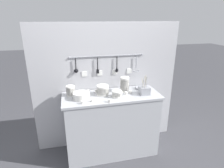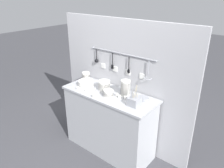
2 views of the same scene
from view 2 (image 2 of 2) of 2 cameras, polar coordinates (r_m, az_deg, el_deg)
The scene contains 18 objects.
ground_plane at distance 3.35m, azimuth -0.71°, elevation -16.34°, with size 20.00×20.00×0.00m, color #424247.
counter at distance 3.08m, azimuth -0.75°, elevation -9.90°, with size 1.30×0.51×0.90m.
back_wall at distance 3.05m, azimuth 2.66°, elevation -0.33°, with size 2.10×0.11×1.82m.
bowl_stack_back_corner at distance 2.91m, azimuth -2.06°, elevation -0.37°, with size 0.16×0.16×0.13m.
bowl_stack_wide_centre at distance 3.22m, azimuth -6.82°, elevation 1.93°, with size 0.11×0.11×0.13m.
bowl_stack_short_front at distance 2.76m, azimuth 3.57°, elevation -1.03°, with size 0.12×0.12×0.21m.
bowl_stack_tall_left at distance 2.75m, azimuth -0.95°, elevation -2.42°, with size 0.13×0.13×0.09m.
plate_stack at distance 3.07m, azimuth -6.82°, elevation 0.22°, with size 0.21×0.21×0.08m.
steel_mixing_bowl at distance 2.71m, azimuth 8.16°, elevation -3.75°, with size 0.13×0.13×0.03m.
cutlery_caddy at distance 2.55m, azimuth 5.81°, elevation -4.50°, with size 0.13×0.13×0.26m.
cup_beside_plates at distance 2.70m, azimuth 3.46°, elevation -3.57°, with size 0.04×0.04×0.04m.
cup_mid_row at distance 2.77m, azimuth 1.31°, elevation -2.80°, with size 0.04×0.04×0.04m.
cup_back_left at distance 2.92m, azimuth -6.85°, elevation -1.51°, with size 0.04×0.04×0.04m.
cup_edge_far at distance 2.72m, azimuth 1.99°, elevation -3.33°, with size 0.04×0.04×0.04m.
cup_by_caddy at distance 2.75m, azimuth -4.86°, elevation -3.11°, with size 0.04×0.04×0.04m.
cup_front_left at distance 3.13m, azimuth -3.05°, elevation 0.41°, with size 0.04×0.04×0.04m.
cup_centre at distance 2.98m, azimuth -8.92°, elevation -1.09°, with size 0.04×0.04×0.04m.
cup_back_right at distance 3.05m, azimuth -1.85°, elevation -0.20°, with size 0.04×0.04×0.04m.
Camera 2 is at (1.64, -1.96, 2.15)m, focal length 35.00 mm.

